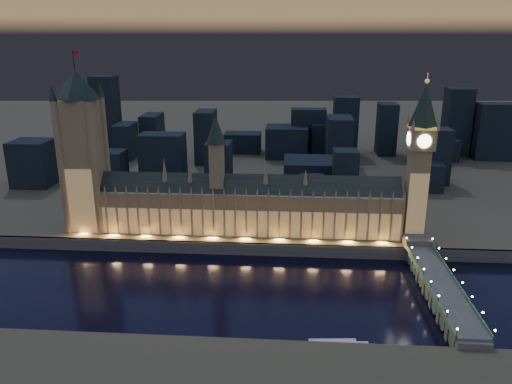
# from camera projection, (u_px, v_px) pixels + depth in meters

# --- Properties ---
(ground_plane) EXTENTS (2000.00, 2000.00, 0.00)m
(ground_plane) POSITION_uv_depth(u_px,v_px,m) (240.00, 285.00, 281.30)
(ground_plane) COLOR black
(ground_plane) RESTS_ON ground
(north_bank) EXTENTS (2000.00, 960.00, 8.00)m
(north_bank) POSITION_uv_depth(u_px,v_px,m) (274.00, 123.00, 774.60)
(north_bank) COLOR #46482B
(north_bank) RESTS_ON ground
(embankment_wall) EXTENTS (2000.00, 2.50, 8.00)m
(embankment_wall) POSITION_uv_depth(u_px,v_px,m) (247.00, 249.00, 319.08)
(embankment_wall) COLOR #4A474E
(embankment_wall) RESTS_ON ground
(palace_of_westminster) EXTENTS (202.00, 21.45, 78.00)m
(palace_of_westminster) POSITION_uv_depth(u_px,v_px,m) (246.00, 205.00, 332.19)
(palace_of_westminster) COLOR #877450
(palace_of_westminster) RESTS_ON north_bank
(victoria_tower) EXTENTS (31.68, 31.68, 117.65)m
(victoria_tower) POSITION_uv_depth(u_px,v_px,m) (82.00, 144.00, 327.62)
(victoria_tower) COLOR #877450
(victoria_tower) RESTS_ON north_bank
(elizabeth_tower) EXTENTS (18.00, 18.00, 105.29)m
(elizabeth_tower) POSITION_uv_depth(u_px,v_px,m) (420.00, 149.00, 312.76)
(elizabeth_tower) COLOR #877450
(elizabeth_tower) RESTS_ON north_bank
(westminster_bridge) EXTENTS (16.66, 113.00, 15.90)m
(westminster_bridge) POSITION_uv_depth(u_px,v_px,m) (437.00, 285.00, 268.92)
(westminster_bridge) COLOR #4A474E
(westminster_bridge) RESTS_ON ground
(river_boat) EXTENTS (40.60, 12.58, 4.50)m
(river_boat) POSITION_uv_depth(u_px,v_px,m) (333.00, 348.00, 222.46)
(river_boat) COLOR #4A474E
(river_boat) RESTS_ON ground
(city_backdrop) EXTENTS (485.75, 215.63, 83.34)m
(city_backdrop) POSITION_uv_depth(u_px,v_px,m) (299.00, 142.00, 505.43)
(city_backdrop) COLOR black
(city_backdrop) RESTS_ON north_bank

